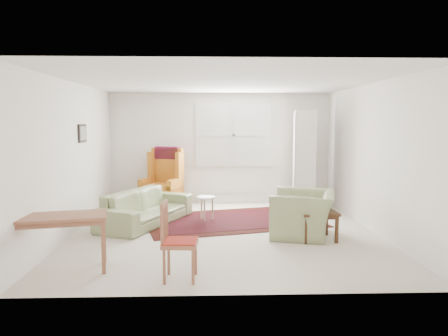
{
  "coord_description": "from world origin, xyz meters",
  "views": [
    {
      "loc": [
        -0.27,
        -7.24,
        1.84
      ],
      "look_at": [
        0.0,
        0.3,
        1.05
      ],
      "focal_mm": 35.0,
      "sensor_mm": 36.0,
      "label": 1
    }
  ],
  "objects_px": {
    "coffee_table": "(317,225)",
    "armchair": "(303,209)",
    "stool": "(206,209)",
    "wingback_chair": "(161,177)",
    "cabinet": "(304,160)",
    "desk": "(61,243)",
    "sofa": "(146,201)",
    "desk_chair": "(180,241)"
  },
  "relations": [
    {
      "from": "wingback_chair",
      "to": "coffee_table",
      "type": "distance_m",
      "value": 3.9
    },
    {
      "from": "armchair",
      "to": "stool",
      "type": "height_order",
      "value": "armchair"
    },
    {
      "from": "armchair",
      "to": "coffee_table",
      "type": "xyz_separation_m",
      "value": [
        0.16,
        -0.25,
        -0.2
      ]
    },
    {
      "from": "desk",
      "to": "sofa",
      "type": "bearing_deg",
      "value": 74.41
    },
    {
      "from": "armchair",
      "to": "coffee_table",
      "type": "relative_size",
      "value": 1.94
    },
    {
      "from": "sofa",
      "to": "cabinet",
      "type": "relative_size",
      "value": 1.01
    },
    {
      "from": "coffee_table",
      "to": "armchair",
      "type": "bearing_deg",
      "value": 122.81
    },
    {
      "from": "cabinet",
      "to": "desk",
      "type": "relative_size",
      "value": 1.87
    },
    {
      "from": "coffee_table",
      "to": "desk_chair",
      "type": "height_order",
      "value": "desk_chair"
    },
    {
      "from": "coffee_table",
      "to": "cabinet",
      "type": "bearing_deg",
      "value": 82.11
    },
    {
      "from": "wingback_chair",
      "to": "sofa",
      "type": "bearing_deg",
      "value": -75.1
    },
    {
      "from": "coffee_table",
      "to": "stool",
      "type": "xyz_separation_m",
      "value": [
        -1.75,
        1.37,
        -0.0
      ]
    },
    {
      "from": "armchair",
      "to": "stool",
      "type": "relative_size",
      "value": 2.37
    },
    {
      "from": "sofa",
      "to": "desk",
      "type": "bearing_deg",
      "value": -171.28
    },
    {
      "from": "stool",
      "to": "cabinet",
      "type": "relative_size",
      "value": 0.22
    },
    {
      "from": "desk",
      "to": "coffee_table",
      "type": "bearing_deg",
      "value": 20.88
    },
    {
      "from": "armchair",
      "to": "stool",
      "type": "xyz_separation_m",
      "value": [
        -1.59,
        1.12,
        -0.2
      ]
    },
    {
      "from": "armchair",
      "to": "desk",
      "type": "distance_m",
      "value": 3.73
    },
    {
      "from": "desk_chair",
      "to": "wingback_chair",
      "type": "bearing_deg",
      "value": 12.51
    },
    {
      "from": "sofa",
      "to": "coffee_table",
      "type": "distance_m",
      "value": 3.06
    },
    {
      "from": "sofa",
      "to": "armchair",
      "type": "height_order",
      "value": "armchair"
    },
    {
      "from": "sofa",
      "to": "desk_chair",
      "type": "distance_m",
      "value": 2.95
    },
    {
      "from": "cabinet",
      "to": "armchair",
      "type": "bearing_deg",
      "value": -93.98
    },
    {
      "from": "coffee_table",
      "to": "desk_chair",
      "type": "bearing_deg",
      "value": -140.25
    },
    {
      "from": "desk",
      "to": "desk_chair",
      "type": "xyz_separation_m",
      "value": [
        1.5,
        -0.34,
        0.11
      ]
    },
    {
      "from": "coffee_table",
      "to": "desk_chair",
      "type": "xyz_separation_m",
      "value": [
        -2.03,
        -1.69,
        0.23
      ]
    },
    {
      "from": "wingback_chair",
      "to": "coffee_table",
      "type": "bearing_deg",
      "value": -26.59
    },
    {
      "from": "wingback_chair",
      "to": "desk_chair",
      "type": "xyz_separation_m",
      "value": [
        0.7,
        -4.45,
        -0.19
      ]
    },
    {
      "from": "cabinet",
      "to": "desk_chair",
      "type": "height_order",
      "value": "cabinet"
    },
    {
      "from": "stool",
      "to": "desk_chair",
      "type": "relative_size",
      "value": 0.5
    },
    {
      "from": "cabinet",
      "to": "coffee_table",
      "type": "bearing_deg",
      "value": -89.23
    },
    {
      "from": "sofa",
      "to": "cabinet",
      "type": "xyz_separation_m",
      "value": [
        3.19,
        1.4,
        0.62
      ]
    },
    {
      "from": "sofa",
      "to": "wingback_chair",
      "type": "distance_m",
      "value": 1.63
    },
    {
      "from": "wingback_chair",
      "to": "stool",
      "type": "distance_m",
      "value": 1.74
    },
    {
      "from": "desk",
      "to": "cabinet",
      "type": "bearing_deg",
      "value": 45.1
    },
    {
      "from": "armchair",
      "to": "desk_chair",
      "type": "distance_m",
      "value": 2.7
    },
    {
      "from": "armchair",
      "to": "cabinet",
      "type": "xyz_separation_m",
      "value": [
        0.52,
        2.3,
        0.61
      ]
    },
    {
      "from": "sofa",
      "to": "stool",
      "type": "xyz_separation_m",
      "value": [
        1.09,
        0.23,
        -0.19
      ]
    },
    {
      "from": "sofa",
      "to": "stool",
      "type": "height_order",
      "value": "sofa"
    },
    {
      "from": "desk",
      "to": "armchair",
      "type": "bearing_deg",
      "value": 25.39
    },
    {
      "from": "wingback_chair",
      "to": "desk_chair",
      "type": "height_order",
      "value": "wingback_chair"
    },
    {
      "from": "wingback_chair",
      "to": "coffee_table",
      "type": "height_order",
      "value": "wingback_chair"
    }
  ]
}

